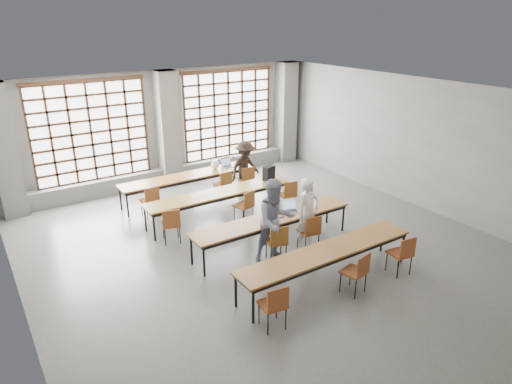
# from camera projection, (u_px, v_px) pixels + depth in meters

# --- Properties ---
(floor) EXTENTS (11.00, 11.00, 0.00)m
(floor) POSITION_uv_depth(u_px,v_px,m) (264.00, 247.00, 10.53)
(floor) COLOR #4E4E4B
(floor) RESTS_ON ground
(ceiling) EXTENTS (11.00, 11.00, 0.00)m
(ceiling) POSITION_uv_depth(u_px,v_px,m) (265.00, 95.00, 9.25)
(ceiling) COLOR silver
(ceiling) RESTS_ON floor
(wall_back) EXTENTS (10.00, 0.00, 10.00)m
(wall_back) POSITION_uv_depth(u_px,v_px,m) (165.00, 127.00, 14.17)
(wall_back) COLOR slate
(wall_back) RESTS_ON floor
(wall_left) EXTENTS (0.00, 11.00, 11.00)m
(wall_left) POSITION_uv_depth(u_px,v_px,m) (8.00, 233.00, 7.33)
(wall_left) COLOR slate
(wall_left) RESTS_ON floor
(wall_right) EXTENTS (0.00, 11.00, 11.00)m
(wall_right) POSITION_uv_depth(u_px,v_px,m) (415.00, 143.00, 12.45)
(wall_right) COLOR slate
(wall_right) RESTS_ON floor
(column_left) EXTENTS (0.60, 0.55, 3.50)m
(column_left) POSITION_uv_depth(u_px,v_px,m) (4.00, 152.00, 11.64)
(column_left) COLOR #5B5B58
(column_left) RESTS_ON floor
(column_mid) EXTENTS (0.60, 0.55, 3.50)m
(column_mid) POSITION_uv_depth(u_px,v_px,m) (168.00, 129.00, 13.95)
(column_mid) COLOR #5B5B58
(column_mid) RESTS_ON floor
(column_right) EXTENTS (0.60, 0.55, 3.50)m
(column_right) POSITION_uv_depth(u_px,v_px,m) (286.00, 113.00, 16.26)
(column_right) COLOR #5B5B58
(column_right) RESTS_ON floor
(window_left) EXTENTS (3.32, 0.12, 3.00)m
(window_left) POSITION_uv_depth(u_px,v_px,m) (91.00, 133.00, 12.90)
(window_left) COLOR white
(window_left) RESTS_ON wall_back
(window_right) EXTENTS (3.32, 0.12, 3.00)m
(window_right) POSITION_uv_depth(u_px,v_px,m) (228.00, 115.00, 15.21)
(window_right) COLOR white
(window_right) RESTS_ON wall_back
(sill_ledge) EXTENTS (9.80, 0.35, 0.50)m
(sill_ledge) POSITION_uv_depth(u_px,v_px,m) (171.00, 174.00, 14.56)
(sill_ledge) COLOR #5B5B58
(sill_ledge) RESTS_ON floor
(desk_row_a) EXTENTS (4.00, 0.70, 0.73)m
(desk_row_a) POSITION_uv_depth(u_px,v_px,m) (188.00, 177.00, 13.07)
(desk_row_a) COLOR brown
(desk_row_a) RESTS_ON floor
(desk_row_b) EXTENTS (4.00, 0.70, 0.73)m
(desk_row_b) POSITION_uv_depth(u_px,v_px,m) (219.00, 194.00, 11.82)
(desk_row_b) COLOR brown
(desk_row_b) RESTS_ON floor
(desk_row_c) EXTENTS (4.00, 0.70, 0.73)m
(desk_row_c) POSITION_uv_depth(u_px,v_px,m) (273.00, 220.00, 10.34)
(desk_row_c) COLOR brown
(desk_row_c) RESTS_ON floor
(desk_row_d) EXTENTS (4.00, 0.70, 0.73)m
(desk_row_d) POSITION_uv_depth(u_px,v_px,m) (327.00, 253.00, 8.93)
(desk_row_d) COLOR brown
(desk_row_d) RESTS_ON floor
(chair_back_left) EXTENTS (0.44, 0.45, 0.88)m
(chair_back_left) POSITION_uv_depth(u_px,v_px,m) (151.00, 198.00, 11.91)
(chair_back_left) COLOR brown
(chair_back_left) RESTS_ON floor
(chair_back_mid) EXTENTS (0.45, 0.45, 0.88)m
(chair_back_mid) POSITION_uv_depth(u_px,v_px,m) (224.00, 182.00, 13.04)
(chair_back_mid) COLOR brown
(chair_back_mid) RESTS_ON floor
(chair_back_right) EXTENTS (0.49, 0.49, 0.88)m
(chair_back_right) POSITION_uv_depth(u_px,v_px,m) (247.00, 177.00, 13.44)
(chair_back_right) COLOR brown
(chair_back_right) RESTS_ON floor
(chair_mid_left) EXTENTS (0.52, 0.52, 0.88)m
(chair_mid_left) POSITION_uv_depth(u_px,v_px,m) (171.00, 222.00, 10.55)
(chair_mid_left) COLOR maroon
(chair_mid_left) RESTS_ON floor
(chair_mid_centre) EXTENTS (0.52, 0.52, 0.88)m
(chair_mid_centre) POSITION_uv_depth(u_px,v_px,m) (246.00, 203.00, 11.60)
(chair_mid_centre) COLOR brown
(chair_mid_centre) RESTS_ON floor
(chair_mid_right) EXTENTS (0.49, 0.49, 0.88)m
(chair_mid_right) POSITION_uv_depth(u_px,v_px,m) (289.00, 193.00, 12.29)
(chair_mid_right) COLOR brown
(chair_mid_right) RESTS_ON floor
(chair_front_left) EXTENTS (0.52, 0.53, 0.88)m
(chair_front_left) POSITION_uv_depth(u_px,v_px,m) (277.00, 239.00, 9.74)
(chair_front_left) COLOR brown
(chair_front_left) RESTS_ON floor
(chair_front_right) EXTENTS (0.47, 0.48, 0.88)m
(chair_front_right) POSITION_uv_depth(u_px,v_px,m) (311.00, 229.00, 10.20)
(chair_front_right) COLOR brown
(chair_front_right) RESTS_ON floor
(chair_near_left) EXTENTS (0.47, 0.48, 0.88)m
(chair_near_left) POSITION_uv_depth(u_px,v_px,m) (275.00, 303.00, 7.61)
(chair_near_left) COLOR brown
(chair_near_left) RESTS_ON floor
(chair_near_mid) EXTENTS (0.50, 0.50, 0.88)m
(chair_near_mid) POSITION_uv_depth(u_px,v_px,m) (358.00, 269.00, 8.60)
(chair_near_mid) COLOR brown
(chair_near_mid) RESTS_ON floor
(chair_near_right) EXTENTS (0.47, 0.47, 0.88)m
(chair_near_right) POSITION_uv_depth(u_px,v_px,m) (403.00, 251.00, 9.25)
(chair_near_right) COLOR brown
(chair_near_right) RESTS_ON floor
(student_male) EXTENTS (0.67, 0.49, 1.69)m
(student_male) POSITION_uv_depth(u_px,v_px,m) (308.00, 214.00, 10.20)
(student_male) COLOR silver
(student_male) RESTS_ON floor
(student_female) EXTENTS (1.00, 0.84, 1.85)m
(student_female) POSITION_uv_depth(u_px,v_px,m) (275.00, 221.00, 9.71)
(student_female) COLOR #182148
(student_female) RESTS_ON floor
(student_back) EXTENTS (1.13, 0.78, 1.60)m
(student_back) POSITION_uv_depth(u_px,v_px,m) (245.00, 168.00, 13.45)
(student_back) COLOR black
(student_back) RESTS_ON floor
(laptop_front) EXTENTS (0.44, 0.40, 0.26)m
(laptop_front) POSITION_uv_depth(u_px,v_px,m) (290.00, 208.00, 10.67)
(laptop_front) COLOR silver
(laptop_front) RESTS_ON desk_row_c
(laptop_back) EXTENTS (0.38, 0.32, 0.26)m
(laptop_back) POSITION_uv_depth(u_px,v_px,m) (227.00, 164.00, 13.80)
(laptop_back) COLOR #AAAAAE
(laptop_back) RESTS_ON desk_row_a
(mouse) EXTENTS (0.10, 0.07, 0.04)m
(mouse) POSITION_uv_depth(u_px,v_px,m) (306.00, 208.00, 10.79)
(mouse) COLOR white
(mouse) RESTS_ON desk_row_c
(green_box) EXTENTS (0.26, 0.12, 0.09)m
(green_box) POSITION_uv_depth(u_px,v_px,m) (269.00, 215.00, 10.34)
(green_box) COLOR green
(green_box) RESTS_ON desk_row_c
(phone) EXTENTS (0.14, 0.09, 0.01)m
(phone) POSITION_uv_depth(u_px,v_px,m) (282.00, 217.00, 10.33)
(phone) COLOR black
(phone) RESTS_ON desk_row_c
(paper_sheet_a) EXTENTS (0.30, 0.22, 0.00)m
(paper_sheet_a) POSITION_uv_depth(u_px,v_px,m) (197.00, 196.00, 11.53)
(paper_sheet_a) COLOR silver
(paper_sheet_a) RESTS_ON desk_row_b
(paper_sheet_b) EXTENTS (0.36, 0.33, 0.00)m
(paper_sheet_b) POSITION_uv_depth(u_px,v_px,m) (210.00, 195.00, 11.60)
(paper_sheet_b) COLOR silver
(paper_sheet_b) RESTS_ON desk_row_b
(paper_sheet_c) EXTENTS (0.34, 0.27, 0.00)m
(paper_sheet_c) POSITION_uv_depth(u_px,v_px,m) (222.00, 191.00, 11.85)
(paper_sheet_c) COLOR silver
(paper_sheet_c) RESTS_ON desk_row_b
(backpack) EXTENTS (0.36, 0.27, 0.40)m
(backpack) POSITION_uv_depth(u_px,v_px,m) (269.00, 173.00, 12.58)
(backpack) COLOR black
(backpack) RESTS_ON desk_row_b
(plastic_bag) EXTENTS (0.32, 0.29, 0.29)m
(plastic_bag) POSITION_uv_depth(u_px,v_px,m) (215.00, 165.00, 13.49)
(plastic_bag) COLOR white
(plastic_bag) RESTS_ON desk_row_a
(red_pouch) EXTENTS (0.21, 0.14, 0.06)m
(red_pouch) POSITION_uv_depth(u_px,v_px,m) (272.00, 302.00, 7.69)
(red_pouch) COLOR maroon
(red_pouch) RESTS_ON chair_near_left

